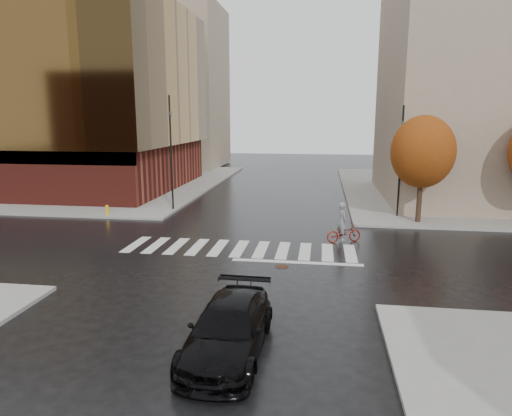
{
  "coord_description": "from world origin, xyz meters",
  "views": [
    {
      "loc": [
        4.0,
        -21.33,
        6.58
      ],
      "look_at": [
        0.75,
        1.11,
        2.0
      ],
      "focal_mm": 32.0,
      "sensor_mm": 36.0,
      "label": 1
    }
  ],
  "objects_px": {
    "cyclist": "(343,229)",
    "traffic_light_nw": "(171,145)",
    "traffic_light_ne": "(401,154)",
    "fire_hydrant": "(107,209)",
    "sedan": "(229,329)"
  },
  "relations": [
    {
      "from": "cyclist",
      "to": "traffic_light_nw",
      "type": "relative_size",
      "value": 0.28
    },
    {
      "from": "traffic_light_nw",
      "to": "traffic_light_ne",
      "type": "relative_size",
      "value": 1.1
    },
    {
      "from": "traffic_light_ne",
      "to": "fire_hydrant",
      "type": "height_order",
      "value": "traffic_light_ne"
    },
    {
      "from": "cyclist",
      "to": "traffic_light_ne",
      "type": "xyz_separation_m",
      "value": [
        3.78,
        6.5,
        3.44
      ]
    },
    {
      "from": "cyclist",
      "to": "traffic_light_nw",
      "type": "bearing_deg",
      "value": 38.57
    },
    {
      "from": "sedan",
      "to": "traffic_light_nw",
      "type": "xyz_separation_m",
      "value": [
        -7.84,
        18.71,
        3.94
      ]
    },
    {
      "from": "traffic_light_nw",
      "to": "traffic_light_ne",
      "type": "bearing_deg",
      "value": 85.9
    },
    {
      "from": "cyclist",
      "to": "traffic_light_ne",
      "type": "height_order",
      "value": "traffic_light_ne"
    },
    {
      "from": "sedan",
      "to": "traffic_light_nw",
      "type": "bearing_deg",
      "value": 114.11
    },
    {
      "from": "sedan",
      "to": "cyclist",
      "type": "relative_size",
      "value": 2.33
    },
    {
      "from": "sedan",
      "to": "traffic_light_ne",
      "type": "distance_m",
      "value": 20.43
    },
    {
      "from": "cyclist",
      "to": "sedan",
      "type": "bearing_deg",
      "value": 141.26
    },
    {
      "from": "sedan",
      "to": "fire_hydrant",
      "type": "bearing_deg",
      "value": 126.82
    },
    {
      "from": "sedan",
      "to": "traffic_light_nw",
      "type": "height_order",
      "value": "traffic_light_nw"
    },
    {
      "from": "cyclist",
      "to": "fire_hydrant",
      "type": "bearing_deg",
      "value": 53.28
    }
  ]
}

